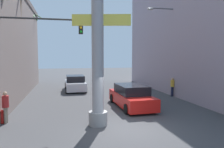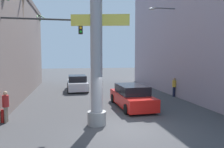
{
  "view_description": "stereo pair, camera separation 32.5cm",
  "coord_description": "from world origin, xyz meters",
  "px_view_note": "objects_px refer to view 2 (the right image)",
  "views": [
    {
      "loc": [
        -3.01,
        -9.77,
        3.55
      ],
      "look_at": [
        0.0,
        3.69,
        2.42
      ],
      "focal_mm": 35.0,
      "sensor_mm": 36.0,
      "label": 1
    },
    {
      "loc": [
        -2.69,
        -9.84,
        3.55
      ],
      "look_at": [
        0.0,
        3.69,
        2.42
      ],
      "focal_mm": 35.0,
      "sensor_mm": 36.0,
      "label": 2
    }
  ],
  "objects_px": {
    "traffic_light_mast": "(27,46)",
    "car_lead": "(132,97)",
    "pedestrian_curb_left": "(6,104)",
    "car_far": "(77,83)",
    "palm_tree_far_left": "(33,38)",
    "palm_tree_near_right": "(210,30)",
    "palm_tree_mid_left": "(21,37)",
    "street_lamp": "(173,43)",
    "fire_hydrant": "(3,116)",
    "pedestrian_mid_right": "(174,86)",
    "neon_sign_pole": "(96,19)"
  },
  "relations": [
    {
      "from": "traffic_light_mast",
      "to": "palm_tree_near_right",
      "type": "relative_size",
      "value": 0.61
    },
    {
      "from": "street_lamp",
      "to": "traffic_light_mast",
      "type": "distance_m",
      "value": 12.42
    },
    {
      "from": "palm_tree_mid_left",
      "to": "pedestrian_mid_right",
      "type": "xyz_separation_m",
      "value": [
        12.88,
        -1.79,
        -4.17
      ]
    },
    {
      "from": "car_far",
      "to": "pedestrian_curb_left",
      "type": "xyz_separation_m",
      "value": [
        -4.18,
        -10.41,
        0.25
      ]
    },
    {
      "from": "palm_tree_near_right",
      "to": "palm_tree_mid_left",
      "type": "bearing_deg",
      "value": 156.97
    },
    {
      "from": "palm_tree_near_right",
      "to": "pedestrian_curb_left",
      "type": "distance_m",
      "value": 13.72
    },
    {
      "from": "palm_tree_near_right",
      "to": "car_lead",
      "type": "bearing_deg",
      "value": 170.85
    },
    {
      "from": "neon_sign_pole",
      "to": "car_lead",
      "type": "distance_m",
      "value": 6.49
    },
    {
      "from": "car_lead",
      "to": "pedestrian_curb_left",
      "type": "height_order",
      "value": "pedestrian_curb_left"
    },
    {
      "from": "neon_sign_pole",
      "to": "palm_tree_mid_left",
      "type": "height_order",
      "value": "neon_sign_pole"
    },
    {
      "from": "car_far",
      "to": "palm_tree_far_left",
      "type": "distance_m",
      "value": 9.25
    },
    {
      "from": "traffic_light_mast",
      "to": "car_lead",
      "type": "bearing_deg",
      "value": 12.32
    },
    {
      "from": "palm_tree_mid_left",
      "to": "palm_tree_near_right",
      "type": "distance_m",
      "value": 14.62
    },
    {
      "from": "pedestrian_mid_right",
      "to": "pedestrian_curb_left",
      "type": "bearing_deg",
      "value": -157.32
    },
    {
      "from": "pedestrian_curb_left",
      "to": "fire_hydrant",
      "type": "height_order",
      "value": "pedestrian_curb_left"
    },
    {
      "from": "traffic_light_mast",
      "to": "car_lead",
      "type": "height_order",
      "value": "traffic_light_mast"
    },
    {
      "from": "street_lamp",
      "to": "palm_tree_near_right",
      "type": "bearing_deg",
      "value": -82.94
    },
    {
      "from": "palm_tree_far_left",
      "to": "palm_tree_mid_left",
      "type": "bearing_deg",
      "value": -87.55
    },
    {
      "from": "street_lamp",
      "to": "pedestrian_curb_left",
      "type": "relative_size",
      "value": 4.63
    },
    {
      "from": "neon_sign_pole",
      "to": "car_far",
      "type": "relative_size",
      "value": 2.3
    },
    {
      "from": "neon_sign_pole",
      "to": "car_lead",
      "type": "xyz_separation_m",
      "value": [
        2.88,
        3.45,
        -4.68
      ]
    },
    {
      "from": "car_far",
      "to": "fire_hydrant",
      "type": "bearing_deg",
      "value": -112.79
    },
    {
      "from": "pedestrian_mid_right",
      "to": "fire_hydrant",
      "type": "xyz_separation_m",
      "value": [
        -12.56,
        -5.16,
        -0.62
      ]
    },
    {
      "from": "palm_tree_far_left",
      "to": "pedestrian_curb_left",
      "type": "xyz_separation_m",
      "value": [
        0.9,
        -16.28,
        -4.78
      ]
    },
    {
      "from": "palm_tree_mid_left",
      "to": "traffic_light_mast",
      "type": "bearing_deg",
      "value": -76.26
    },
    {
      "from": "pedestrian_curb_left",
      "to": "traffic_light_mast",
      "type": "bearing_deg",
      "value": 32.8
    },
    {
      "from": "car_far",
      "to": "palm_tree_far_left",
      "type": "bearing_deg",
      "value": 130.9
    },
    {
      "from": "neon_sign_pole",
      "to": "street_lamp",
      "type": "distance_m",
      "value": 10.39
    },
    {
      "from": "neon_sign_pole",
      "to": "traffic_light_mast",
      "type": "relative_size",
      "value": 1.84
    },
    {
      "from": "pedestrian_curb_left",
      "to": "neon_sign_pole",
      "type": "bearing_deg",
      "value": -15.88
    },
    {
      "from": "street_lamp",
      "to": "car_far",
      "type": "xyz_separation_m",
      "value": [
        -8.23,
        4.8,
        -3.98
      ]
    },
    {
      "from": "street_lamp",
      "to": "palm_tree_mid_left",
      "type": "relative_size",
      "value": 0.85
    },
    {
      "from": "palm_tree_near_right",
      "to": "pedestrian_curb_left",
      "type": "xyz_separation_m",
      "value": [
        -12.96,
        -1.24,
        -4.35
      ]
    },
    {
      "from": "pedestrian_mid_right",
      "to": "car_far",
      "type": "bearing_deg",
      "value": 147.42
    },
    {
      "from": "car_far",
      "to": "palm_tree_near_right",
      "type": "relative_size",
      "value": 0.49
    },
    {
      "from": "street_lamp",
      "to": "pedestrian_mid_right",
      "type": "distance_m",
      "value": 3.77
    },
    {
      "from": "traffic_light_mast",
      "to": "pedestrian_mid_right",
      "type": "xyz_separation_m",
      "value": [
        11.34,
        4.5,
        -3.13
      ]
    },
    {
      "from": "palm_tree_near_right",
      "to": "neon_sign_pole",
      "type": "bearing_deg",
      "value": -162.53
    },
    {
      "from": "palm_tree_near_right",
      "to": "street_lamp",
      "type": "bearing_deg",
      "value": 97.06
    },
    {
      "from": "traffic_light_mast",
      "to": "car_lead",
      "type": "xyz_separation_m",
      "value": [
        6.57,
        1.44,
        -3.37
      ]
    },
    {
      "from": "neon_sign_pole",
      "to": "palm_tree_mid_left",
      "type": "xyz_separation_m",
      "value": [
        -5.23,
        8.31,
        -0.27
      ]
    },
    {
      "from": "car_far",
      "to": "palm_tree_near_right",
      "type": "height_order",
      "value": "palm_tree_near_right"
    },
    {
      "from": "palm_tree_near_right",
      "to": "pedestrian_curb_left",
      "type": "relative_size",
      "value": 5.58
    },
    {
      "from": "neon_sign_pole",
      "to": "fire_hydrant",
      "type": "height_order",
      "value": "neon_sign_pole"
    },
    {
      "from": "fire_hydrant",
      "to": "street_lamp",
      "type": "bearing_deg",
      "value": 23.95
    },
    {
      "from": "traffic_light_mast",
      "to": "pedestrian_curb_left",
      "type": "relative_size",
      "value": 3.41
    },
    {
      "from": "car_far",
      "to": "palm_tree_far_left",
      "type": "height_order",
      "value": "palm_tree_far_left"
    },
    {
      "from": "car_far",
      "to": "pedestrian_mid_right",
      "type": "relative_size",
      "value": 2.77
    },
    {
      "from": "pedestrian_curb_left",
      "to": "palm_tree_far_left",
      "type": "bearing_deg",
      "value": 93.16
    },
    {
      "from": "pedestrian_curb_left",
      "to": "pedestrian_mid_right",
      "type": "bearing_deg",
      "value": 22.68
    }
  ]
}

